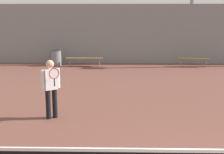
{
  "coord_description": "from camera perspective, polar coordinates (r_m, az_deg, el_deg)",
  "views": [
    {
      "loc": [
        -1.5,
        -4.27,
        3.01
      ],
      "look_at": [
        -1.73,
        5.59,
        0.99
      ],
      "focal_mm": 50.0,
      "sensor_mm": 36.0,
      "label": 1
    }
  ],
  "objects": [
    {
      "name": "tennis_player",
      "position": [
        9.09,
        -11.12,
        -1.53
      ],
      "size": [
        0.54,
        0.52,
        1.72
      ],
      "rotation": [
        0.0,
        0.0,
        0.6
      ],
      "color": "black",
      "rests_on": "ground_plane"
    },
    {
      "name": "bench_courtside_near",
      "position": [
        17.97,
        -5.08,
        3.36
      ],
      "size": [
        2.13,
        0.4,
        0.49
      ],
      "color": "brown",
      "rests_on": "ground_plane"
    },
    {
      "name": "bench_courtside_far",
      "position": [
        18.36,
        14.72,
        3.19
      ],
      "size": [
        1.78,
        0.4,
        0.49
      ],
      "color": "brown",
      "rests_on": "ground_plane"
    },
    {
      "name": "trash_bin",
      "position": [
        18.52,
        -10.15,
        3.49
      ],
      "size": [
        0.61,
        0.61,
        0.91
      ],
      "color": "gray",
      "rests_on": "ground_plane"
    },
    {
      "name": "back_fence",
      "position": [
        18.96,
        5.92,
        7.8
      ],
      "size": [
        34.32,
        0.06,
        3.55
      ],
      "color": "gray",
      "rests_on": "ground_plane"
    }
  ]
}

